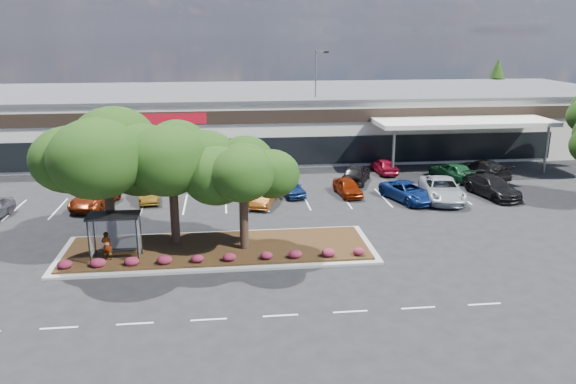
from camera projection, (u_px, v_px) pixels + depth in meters
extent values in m
plane|color=black|center=(257.00, 279.00, 28.93)|extent=(160.00, 160.00, 0.00)
cube|color=beige|center=(237.00, 120.00, 60.55)|extent=(80.00, 20.00, 6.00)
cube|color=#49494C|center=(237.00, 91.00, 59.69)|extent=(80.40, 20.40, 0.30)
cube|color=black|center=(240.00, 117.00, 50.46)|extent=(80.00, 0.25, 1.20)
cube|color=black|center=(241.00, 152.00, 51.34)|extent=(60.00, 0.18, 2.60)
cube|color=#B70D1E|center=(172.00, 119.00, 49.73)|extent=(6.00, 0.12, 1.00)
cube|color=beige|center=(464.00, 122.00, 50.42)|extent=(16.00, 5.00, 0.40)
cylinder|color=gray|center=(393.00, 154.00, 48.38)|extent=(0.24, 0.24, 4.20)
cylinder|color=gray|center=(546.00, 150.00, 49.91)|extent=(0.24, 0.24, 4.20)
cube|color=#9B9B96|center=(219.00, 250.00, 32.50)|extent=(18.00, 6.00, 0.15)
cube|color=#493016|center=(218.00, 248.00, 32.47)|extent=(17.20, 5.20, 0.12)
cube|color=silver|center=(59.00, 328.00, 24.14)|extent=(1.60, 0.12, 0.01)
cube|color=silver|center=(135.00, 324.00, 24.49)|extent=(1.60, 0.12, 0.01)
cube|color=silver|center=(209.00, 319.00, 24.84)|extent=(1.60, 0.12, 0.01)
cube|color=silver|center=(281.00, 315.00, 25.19)|extent=(1.60, 0.12, 0.01)
cube|color=silver|center=(350.00, 312.00, 25.54)|extent=(1.60, 0.12, 0.01)
cube|color=silver|center=(418.00, 308.00, 25.89)|extent=(1.60, 0.12, 0.01)
cube|color=silver|center=(484.00, 304.00, 26.24)|extent=(1.60, 0.12, 0.01)
cube|color=silver|center=(15.00, 210.00, 40.00)|extent=(0.12, 5.00, 0.01)
cube|color=silver|center=(58.00, 208.00, 40.33)|extent=(0.12, 5.00, 0.01)
cube|color=silver|center=(101.00, 207.00, 40.66)|extent=(0.12, 5.00, 0.01)
cube|color=silver|center=(143.00, 206.00, 40.99)|extent=(0.12, 5.00, 0.01)
cube|color=silver|center=(185.00, 204.00, 41.32)|extent=(0.12, 5.00, 0.01)
cube|color=silver|center=(226.00, 203.00, 41.65)|extent=(0.12, 5.00, 0.01)
cube|color=silver|center=(266.00, 201.00, 41.97)|extent=(0.12, 5.00, 0.01)
cube|color=silver|center=(306.00, 200.00, 42.30)|extent=(0.12, 5.00, 0.01)
cube|color=silver|center=(345.00, 199.00, 42.63)|extent=(0.12, 5.00, 0.01)
cube|color=silver|center=(383.00, 198.00, 42.96)|extent=(0.12, 5.00, 0.01)
cube|color=silver|center=(421.00, 196.00, 43.29)|extent=(0.12, 5.00, 0.01)
cube|color=silver|center=(458.00, 195.00, 43.62)|extent=(0.12, 5.00, 0.01)
cylinder|color=black|center=(94.00, 235.00, 30.84)|extent=(0.08, 0.08, 2.50)
cylinder|color=black|center=(141.00, 233.00, 31.12)|extent=(0.08, 0.08, 2.50)
cylinder|color=black|center=(89.00, 243.00, 29.60)|extent=(0.08, 0.08, 2.50)
cylinder|color=black|center=(137.00, 241.00, 29.88)|extent=(0.08, 0.08, 2.50)
cube|color=black|center=(113.00, 215.00, 30.00)|extent=(2.75, 1.55, 0.10)
cube|color=silver|center=(117.00, 232.00, 30.94)|extent=(2.30, 0.03, 2.00)
cube|color=black|center=(117.00, 250.00, 30.82)|extent=(2.00, 0.35, 0.06)
cone|color=#18350D|center=(495.00, 93.00, 73.40)|extent=(3.96, 3.96, 9.00)
imported|color=#594C47|center=(107.00, 246.00, 30.46)|extent=(0.66, 0.51, 1.62)
cube|color=#9B9B96|center=(315.00, 159.00, 54.79)|extent=(0.50, 0.50, 0.40)
cylinder|color=gray|center=(315.00, 105.00, 53.31)|extent=(0.14, 0.14, 10.21)
cube|color=gray|center=(321.00, 51.00, 51.82)|extent=(0.92, 0.55, 0.14)
cube|color=black|center=(326.00, 52.00, 51.71)|extent=(0.53, 0.45, 0.18)
imported|color=maroon|center=(95.00, 198.00, 40.55)|extent=(3.35, 5.36, 1.38)
imported|color=brown|center=(148.00, 192.00, 42.07)|extent=(2.13, 4.36, 1.37)
imported|color=brown|center=(264.00, 195.00, 41.12)|extent=(2.63, 4.51, 1.40)
imported|color=navy|center=(290.00, 187.00, 43.45)|extent=(2.48, 4.20, 1.34)
imported|color=#6E1903|center=(348.00, 187.00, 43.44)|extent=(1.96, 4.02, 1.32)
imported|color=navy|center=(408.00, 192.00, 42.00)|extent=(3.81, 5.55, 1.41)
imported|color=#AAB1B6|center=(442.00, 189.00, 42.17)|extent=(3.69, 6.33, 1.66)
imported|color=black|center=(493.00, 187.00, 43.07)|extent=(3.20, 5.67, 1.55)
imported|color=#1A4E20|center=(110.00, 178.00, 45.86)|extent=(2.34, 4.65, 1.46)
imported|color=silver|center=(150.00, 177.00, 45.81)|extent=(3.73, 5.83, 1.57)
imported|color=silver|center=(189.00, 170.00, 48.44)|extent=(3.40, 5.52, 1.49)
imported|color=silver|center=(261.00, 176.00, 46.58)|extent=(2.70, 4.52, 1.44)
imported|color=silver|center=(269.00, 178.00, 46.15)|extent=(2.60, 4.98, 1.34)
imported|color=black|center=(356.00, 174.00, 46.91)|extent=(3.60, 5.07, 1.60)
imported|color=maroon|center=(384.00, 166.00, 50.10)|extent=(1.82, 4.05, 1.35)
imported|color=#154825|center=(452.00, 171.00, 47.96)|extent=(3.19, 4.90, 1.55)
imported|color=black|center=(483.00, 169.00, 48.43)|extent=(3.61, 5.94, 1.61)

